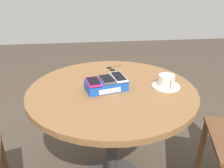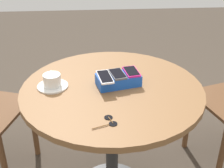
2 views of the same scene
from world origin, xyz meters
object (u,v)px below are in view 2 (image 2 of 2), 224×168
(phone_white, at_px, (105,76))
(sunglasses, at_px, (109,121))
(phone_gray, at_px, (118,74))
(coffee_cup, at_px, (52,80))
(saucer, at_px, (53,86))
(phone_magenta, at_px, (131,72))
(round_table, at_px, (112,107))
(phone_box, at_px, (118,80))

(phone_white, xyz_separation_m, sunglasses, (-0.00, 0.29, -0.06))
(phone_gray, distance_m, coffee_cup, 0.33)
(saucer, distance_m, coffee_cup, 0.04)
(phone_magenta, distance_m, saucer, 0.40)
(phone_magenta, distance_m, phone_gray, 0.08)
(phone_magenta, bearing_deg, phone_gray, 16.85)
(phone_magenta, height_order, coffee_cup, coffee_cup)
(round_table, xyz_separation_m, coffee_cup, (0.30, -0.03, 0.16))
(phone_box, distance_m, phone_magenta, 0.08)
(phone_magenta, xyz_separation_m, phone_gray, (0.07, 0.02, 0.00))
(phone_box, bearing_deg, saucer, -0.53)
(phone_box, xyz_separation_m, saucer, (0.33, -0.00, -0.02))
(phone_gray, distance_m, phone_white, 0.07)
(sunglasses, bearing_deg, phone_gray, -100.95)
(phone_box, height_order, phone_white, phone_white)
(phone_box, relative_size, sunglasses, 2.20)
(phone_gray, bearing_deg, phone_magenta, -163.15)
(round_table, xyz_separation_m, sunglasses, (0.03, 0.29, 0.12))
(phone_white, relative_size, sunglasses, 1.41)
(round_table, distance_m, saucer, 0.32)
(phone_white, height_order, sunglasses, phone_white)
(round_table, height_order, coffee_cup, coffee_cup)
(sunglasses, bearing_deg, phone_magenta, -111.61)
(phone_white, relative_size, saucer, 0.98)
(round_table, height_order, saucer, saucer)
(coffee_cup, bearing_deg, phone_box, 179.01)
(round_table, relative_size, phone_white, 6.06)
(phone_magenta, relative_size, phone_gray, 0.98)
(phone_box, xyz_separation_m, phone_magenta, (-0.07, -0.02, 0.03))
(phone_white, xyz_separation_m, saucer, (0.26, -0.02, -0.06))
(phone_box, relative_size, phone_magenta, 1.86)
(saucer, bearing_deg, sunglasses, 129.77)
(phone_box, distance_m, phone_white, 0.08)
(phone_box, distance_m, phone_gray, 0.03)
(phone_box, bearing_deg, sunglasses, 78.31)
(phone_magenta, xyz_separation_m, saucer, (0.40, 0.02, -0.06))
(phone_magenta, relative_size, coffee_cup, 1.05)
(round_table, relative_size, coffee_cup, 7.61)
(phone_white, bearing_deg, round_table, 172.36)
(phone_gray, xyz_separation_m, sunglasses, (0.06, 0.32, -0.06))
(round_table, height_order, phone_white, phone_white)
(phone_gray, bearing_deg, phone_box, 174.94)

